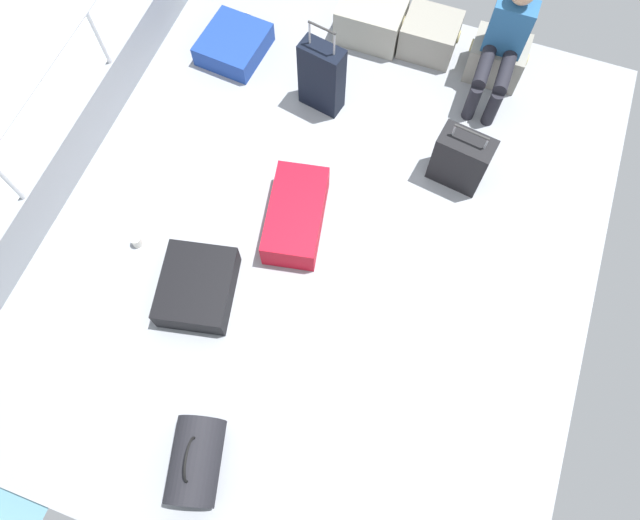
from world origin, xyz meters
TOP-DOWN VIEW (x-y plane):
  - ground_plane at (0.00, 0.00)m, footprint 4.40×5.20m
  - gunwale_port at (-2.17, 0.00)m, footprint 0.06×5.20m
  - railing_port at (-2.17, 0.00)m, footprint 0.04×4.20m
  - cargo_crate_0 at (-0.30, 2.14)m, footprint 0.63×0.44m
  - cargo_crate_1 at (0.27, 2.18)m, footprint 0.53×0.44m
  - cargo_crate_2 at (0.91, 2.11)m, footprint 0.52×0.39m
  - passenger_seated at (0.91, 1.93)m, footprint 0.34×0.66m
  - suitcase_0 at (-0.24, 0.02)m, footprint 0.57×0.88m
  - suitcase_1 at (-1.44, 1.51)m, footprint 0.60×0.65m
  - suitcase_2 at (-0.74, -0.81)m, footprint 0.67×0.74m
  - suitcase_3 at (-0.46, 1.24)m, footprint 0.41×0.25m
  - suitcase_4 at (0.87, 0.90)m, footprint 0.47×0.31m
  - duffel_bag at (-0.20, -1.98)m, footprint 0.47×0.63m
  - paper_cup at (-1.39, -0.60)m, footprint 0.08×0.08m

SIDE VIEW (x-z plane):
  - ground_plane at x=0.00m, z-range -0.06..0.00m
  - paper_cup at x=-1.39m, z-range 0.00..0.10m
  - suitcase_1 at x=-1.44m, z-range 0.00..0.21m
  - suitcase_2 at x=-0.74m, z-range 0.00..0.24m
  - suitcase_0 at x=-0.24m, z-range 0.00..0.28m
  - cargo_crate_1 at x=0.27m, z-range 0.00..0.35m
  - duffel_bag at x=-0.20m, z-range -0.07..0.42m
  - cargo_crate_2 at x=0.91m, z-range 0.00..0.38m
  - cargo_crate_0 at x=-0.30m, z-range 0.00..0.38m
  - gunwale_port at x=-2.17m, z-range 0.00..0.45m
  - suitcase_4 at x=0.87m, z-range -0.06..0.60m
  - suitcase_3 at x=-0.46m, z-range -0.11..0.81m
  - passenger_seated at x=0.91m, z-range 0.02..1.10m
  - railing_port at x=-2.17m, z-range 0.27..1.29m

